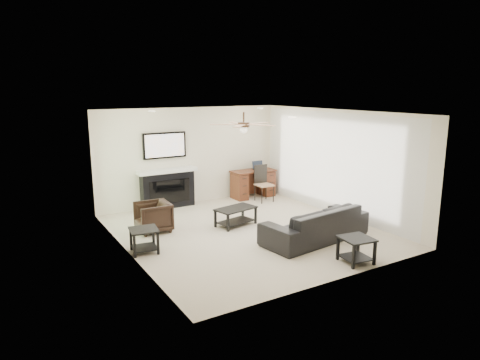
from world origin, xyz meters
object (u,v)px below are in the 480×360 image
Objects in this scene: armchair at (153,217)px; fireplace_unit at (167,171)px; sofa at (315,223)px; desk at (253,184)px; coffee_table at (236,217)px.

fireplace_unit is (0.96, 1.58, 0.64)m from armchair.
fireplace_unit reaches higher than sofa.
fireplace_unit is at bearing -73.15° from sofa.
coffee_table is at bearing -131.22° from desk.
coffee_table is at bearing 75.09° from armchair.
desk is (3.39, 1.38, 0.06)m from armchair.
armchair is at bearing -121.40° from fireplace_unit.
desk is at bearing 115.15° from armchair.
sofa is 1.20× the size of fireplace_unit.
desk reaches higher than sofa.
fireplace_unit is at bearing 151.62° from armchair.
coffee_table is (1.70, -0.55, -0.12)m from armchair.
armchair is (-2.60, 2.15, -0.02)m from sofa.
fireplace_unit is (-1.64, 3.73, 0.62)m from sofa.
sofa reaches higher than armchair.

